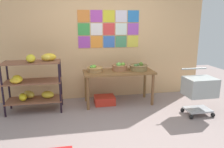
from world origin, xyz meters
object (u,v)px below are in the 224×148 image
fruit_basket_back_right (95,69)px  fruit_basket_back_left (138,67)px  produce_crate_under_table (105,100)px  shopping_cart (200,89)px  fruit_basket_left (120,67)px  display_table (119,75)px  banana_shelf_unit (33,80)px

fruit_basket_back_right → fruit_basket_back_left: bearing=-3.6°
produce_crate_under_table → shopping_cart: size_ratio=0.50×
produce_crate_under_table → fruit_basket_left: bearing=11.7°
shopping_cart → fruit_basket_left: bearing=151.1°
produce_crate_under_table → shopping_cart: shopping_cart is taller
shopping_cart → produce_crate_under_table: bearing=159.1°
display_table → fruit_basket_left: bearing=59.6°
display_table → shopping_cart: size_ratio=1.72×
produce_crate_under_table → display_table: bearing=0.5°
fruit_basket_back_left → shopping_cart: size_ratio=0.46×
banana_shelf_unit → produce_crate_under_table: bearing=4.5°
fruit_basket_left → fruit_basket_back_left: (0.38, -0.08, -0.00)m
fruit_basket_left → fruit_basket_back_right: size_ratio=1.02×
fruit_basket_left → fruit_basket_back_right: fruit_basket_left is taller
produce_crate_under_table → fruit_basket_back_right: bearing=167.0°
shopping_cart → display_table: bearing=153.9°
banana_shelf_unit → fruit_basket_back_right: (1.19, 0.15, 0.14)m
display_table → fruit_basket_back_right: fruit_basket_back_right is taller
fruit_basket_back_left → display_table: bearing=177.8°
fruit_basket_left → shopping_cart: 1.61m
fruit_basket_back_left → fruit_basket_back_right: 0.92m
display_table → produce_crate_under_table: 0.60m
fruit_basket_left → shopping_cart: bearing=-35.8°
produce_crate_under_table → fruit_basket_back_left: bearing=-1.1°
display_table → fruit_basket_back_left: 0.45m
fruit_basket_back_right → shopping_cart: 2.05m
banana_shelf_unit → fruit_basket_left: 1.74m
display_table → fruit_basket_left: (0.04, 0.07, 0.17)m
fruit_basket_left → produce_crate_under_table: fruit_basket_left is taller
fruit_basket_back_left → fruit_basket_back_right: size_ratio=1.19×
display_table → produce_crate_under_table: display_table is taller
fruit_basket_back_left → banana_shelf_unit: bearing=-177.4°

